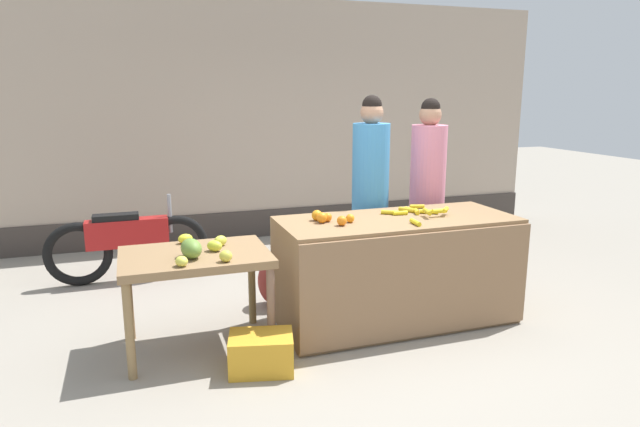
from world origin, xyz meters
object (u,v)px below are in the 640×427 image
at_px(vendor_woman_blue_shirt, 370,197).
at_px(vendor_woman_pink_shirt, 427,194).
at_px(produce_crate, 261,353).
at_px(produce_sack, 278,281).
at_px(parked_motorcycle, 128,243).

distance_m(vendor_woman_blue_shirt, vendor_woman_pink_shirt, 0.62).
bearing_deg(vendor_woman_blue_shirt, produce_crate, -139.01).
xyz_separation_m(vendor_woman_blue_shirt, produce_sack, (-0.90, -0.02, -0.71)).
height_order(parked_motorcycle, produce_sack, parked_motorcycle).
bearing_deg(vendor_woman_blue_shirt, produce_sack, -178.70).
bearing_deg(parked_motorcycle, vendor_woman_pink_shirt, -21.51).
distance_m(vendor_woman_blue_shirt, parked_motorcycle, 2.51).
relative_size(vendor_woman_pink_shirt, parked_motorcycle, 1.15).
bearing_deg(produce_crate, parked_motorcycle, 110.29).
distance_m(vendor_woman_pink_shirt, parked_motorcycle, 3.04).
bearing_deg(vendor_woman_pink_shirt, produce_crate, -148.54).
relative_size(vendor_woman_pink_shirt, produce_sack, 3.93).
distance_m(vendor_woman_blue_shirt, produce_crate, 1.93).
bearing_deg(produce_crate, vendor_woman_blue_shirt, 40.99).
distance_m(vendor_woman_pink_shirt, produce_crate, 2.41).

